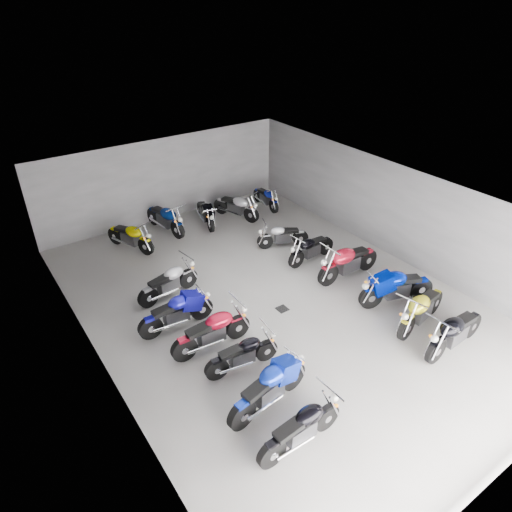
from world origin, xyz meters
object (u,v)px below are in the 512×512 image
object	(u,v)px
motorcycle_right_d	(348,262)
motorcycle_back_e	(237,206)
motorcycle_left_a	(301,428)
motorcycle_right_b	(421,309)
drain_grate	(282,309)
motorcycle_left_e	(177,312)
motorcycle_left_d	(212,331)
motorcycle_back_f	(266,197)
motorcycle_right_f	(282,236)
motorcycle_right_a	(455,332)
motorcycle_left_f	(169,282)
motorcycle_back_d	(206,213)
motorcycle_right_c	(396,287)
motorcycle_left_c	(243,354)
motorcycle_back_c	(165,218)
motorcycle_right_e	(311,248)
motorcycle_back_b	(131,236)
motorcycle_left_b	(270,387)

from	to	relation	value
motorcycle_right_d	motorcycle_back_e	bearing A→B (deg)	6.75
motorcycle_left_a	motorcycle_right_b	bearing A→B (deg)	100.47
drain_grate	motorcycle_left_e	distance (m)	3.04
motorcycle_left_d	motorcycle_back_f	world-z (taller)	motorcycle_left_d
motorcycle_left_d	motorcycle_right_f	world-z (taller)	motorcycle_left_d
drain_grate	motorcycle_right_a	distance (m)	4.61
motorcycle_left_f	motorcycle_right_b	bearing A→B (deg)	35.03
motorcycle_left_d	motorcycle_right_a	world-z (taller)	motorcycle_right_a
motorcycle_back_d	motorcycle_right_c	bearing A→B (deg)	117.84
motorcycle_right_f	motorcycle_right_b	bearing A→B (deg)	-153.11
motorcycle_right_b	motorcycle_back_f	xyz separation A→B (m)	(1.12, 8.67, -0.10)
motorcycle_left_c	motorcycle_left_e	distance (m)	2.39
motorcycle_back_c	motorcycle_back_f	distance (m)	4.41
motorcycle_left_f	motorcycle_back_d	bearing A→B (deg)	128.50
motorcycle_left_e	motorcycle_right_c	distance (m)	6.27
motorcycle_left_e	motorcycle_right_e	bearing A→B (deg)	98.34
motorcycle_right_f	motorcycle_back_b	distance (m)	5.33
motorcycle_left_a	motorcycle_back_c	size ratio (longest dim) A/B	0.93
motorcycle_left_b	motorcycle_back_f	distance (m)	10.54
motorcycle_left_d	motorcycle_right_c	distance (m)	5.50
motorcycle_right_e	motorcycle_back_d	distance (m)	4.69
motorcycle_left_e	motorcycle_right_d	size ratio (longest dim) A/B	0.90
drain_grate	motorcycle_left_f	bearing A→B (deg)	134.02
motorcycle_left_d	motorcycle_left_b	bearing A→B (deg)	3.18
motorcycle_left_c	motorcycle_right_c	size ratio (longest dim) A/B	0.86
motorcycle_left_d	motorcycle_right_a	size ratio (longest dim) A/B	0.97
motorcycle_left_f	motorcycle_back_b	size ratio (longest dim) A/B	1.03
motorcycle_left_e	drain_grate	bearing A→B (deg)	72.52
motorcycle_back_b	motorcycle_right_b	bearing A→B (deg)	96.31
motorcycle_back_d	motorcycle_back_e	xyz separation A→B (m)	(1.29, -0.22, 0.03)
motorcycle_left_a	motorcycle_right_a	size ratio (longest dim) A/B	0.91
motorcycle_left_a	motorcycle_right_f	bearing A→B (deg)	143.46
motorcycle_left_e	motorcycle_left_f	world-z (taller)	motorcycle_left_e
motorcycle_right_d	motorcycle_left_c	bearing A→B (deg)	107.95
motorcycle_left_c	motorcycle_left_d	bearing A→B (deg)	-161.66
motorcycle_right_b	motorcycle_back_d	distance (m)	8.90
drain_grate	motorcycle_left_d	size ratio (longest dim) A/B	0.14
drain_grate	motorcycle_left_e	size ratio (longest dim) A/B	0.15
motorcycle_left_e	motorcycle_back_f	size ratio (longest dim) A/B	1.16
motorcycle_left_a	motorcycle_back_f	xyz separation A→B (m)	(6.22, 9.75, -0.06)
motorcycle_right_a	motorcycle_right_e	distance (m)	5.39
motorcycle_right_a	motorcycle_back_b	bearing A→B (deg)	23.65
motorcycle_left_d	motorcycle_left_c	bearing A→B (deg)	13.36
motorcycle_right_c	motorcycle_back_f	world-z (taller)	motorcycle_right_c
motorcycle_left_c	motorcycle_left_e	xyz separation A→B (m)	(-0.59, 2.31, 0.05)
motorcycle_left_b	motorcycle_back_d	world-z (taller)	motorcycle_left_b
motorcycle_left_d	motorcycle_back_f	bearing A→B (deg)	136.48
motorcycle_left_a	motorcycle_back_e	distance (m)	10.66
motorcycle_left_a	motorcycle_right_d	size ratio (longest dim) A/B	0.87
motorcycle_left_b	motorcycle_right_e	xyz separation A→B (m)	(4.82, 4.19, -0.07)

